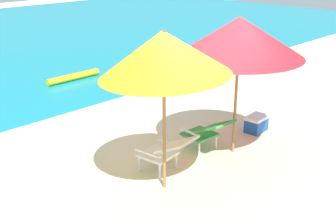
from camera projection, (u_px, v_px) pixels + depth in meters
The scene contains 7 objects.
ground_plane at pixel (60, 105), 10.07m from camera, with size 40.00×40.00×0.00m, color beige.
swim_buoy at pixel (74, 77), 11.88m from camera, with size 0.18×0.18×1.60m, color yellow.
lounge_chair_left at pixel (166, 150), 6.88m from camera, with size 0.65×0.94×0.68m.
lounge_chair_right at pixel (207, 131), 7.61m from camera, with size 0.59×0.91×0.68m.
beach_umbrella_left at pixel (164, 53), 5.88m from camera, with size 2.62×2.63×2.43m.
beach_umbrella_right at pixel (239, 37), 7.03m from camera, with size 2.93×2.93×2.40m.
cooler_box at pixel (256, 123), 8.56m from camera, with size 0.49×0.35×0.32m.
Camera 1 is at (-4.99, -4.43, 3.40)m, focal length 46.49 mm.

